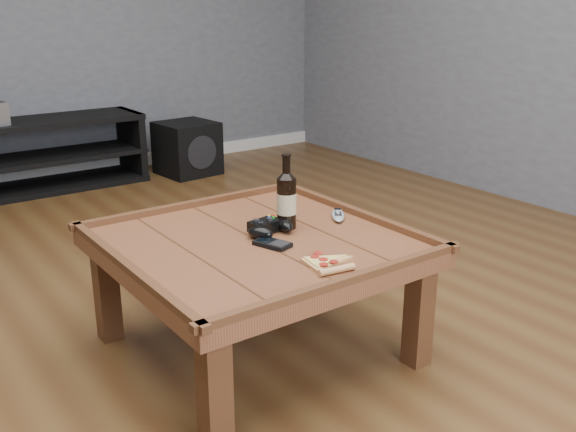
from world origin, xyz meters
TOP-DOWN VIEW (x-y plane):
  - ground at (0.00, 0.00)m, footprint 6.00×6.00m
  - baseboard at (0.00, 2.99)m, footprint 5.00×0.02m
  - coffee_table at (0.00, 0.00)m, footprint 1.03×1.03m
  - media_console at (0.00, 2.75)m, footprint 1.40×0.45m
  - beer_bottle at (0.17, 0.04)m, footprint 0.07×0.07m
  - game_controller at (0.07, 0.02)m, footprint 0.21×0.15m
  - pizza_slice at (0.05, -0.33)m, footprint 0.17×0.24m
  - smartphone at (0.01, -0.09)m, footprint 0.11×0.14m
  - remote_control at (0.40, 0.02)m, footprint 0.14×0.16m
  - subwoofer at (1.03, 2.55)m, footprint 0.44×0.44m

SIDE VIEW (x-z plane):
  - ground at x=0.00m, z-range 0.00..0.00m
  - baseboard at x=0.00m, z-range 0.00..0.10m
  - subwoofer at x=1.03m, z-range 0.00..0.40m
  - media_console at x=0.00m, z-range 0.00..0.50m
  - coffee_table at x=0.00m, z-range 0.15..0.63m
  - pizza_slice at x=0.05m, z-range 0.45..0.47m
  - smartphone at x=0.01m, z-range 0.45..0.47m
  - remote_control at x=0.40m, z-range 0.45..0.47m
  - game_controller at x=0.07m, z-range 0.45..0.50m
  - beer_bottle at x=0.17m, z-range 0.42..0.71m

